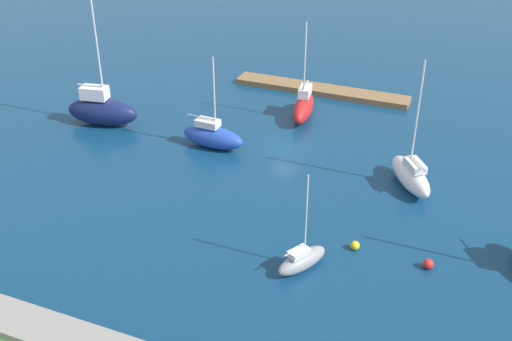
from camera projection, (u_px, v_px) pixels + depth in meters
water at (285, 148)px, 62.32m from camera, size 160.00×160.00×0.00m
pier_dock at (321, 90)px, 74.79m from camera, size 21.44×2.91×0.67m
sailboat_gray_along_channel at (302, 260)px, 45.28m from camera, size 3.44×4.72×7.96m
sailboat_blue_lone_south at (213, 136)px, 61.90m from camera, size 6.70×2.52×9.62m
sailboat_navy_far_south at (102, 110)px, 66.25m from camera, size 8.23×4.09×13.81m
sailboat_red_outer_mooring at (304, 106)px, 67.89m from camera, size 2.92×7.16×10.94m
sailboat_white_lone_north at (411, 175)px, 55.18m from camera, size 5.51×6.76×11.90m
mooring_buoy_red at (428, 264)px, 45.50m from camera, size 0.79×0.79×0.79m
mooring_buoy_yellow at (355, 245)px, 47.51m from camera, size 0.73×0.73×0.73m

